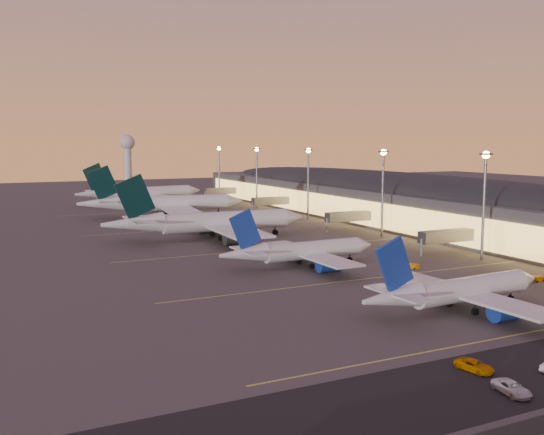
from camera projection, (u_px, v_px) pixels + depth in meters
The scene contains 15 objects.
ground at pixel (355, 274), 129.34m from camera, with size 700.00×700.00×0.00m, color #423F3C.
airliner_narrow_south at pixel (456, 291), 99.84m from camera, with size 38.33×34.24×13.70m.
airliner_narrow_north at pixel (300, 251), 135.97m from camera, with size 38.69×34.45×13.86m.
airliner_wide_near at pixel (209, 222), 174.70m from camera, with size 60.61×55.11×19.42m.
airliner_wide_mid at pixel (163, 204), 226.99m from camera, with size 61.77×56.68×19.76m.
airliner_wide_far at pixel (141, 193), 275.02m from camera, with size 59.62×54.90×19.10m.
terminal_building at pixel (387, 195), 219.75m from camera, with size 56.35×255.00×17.46m.
light_masts at pixel (338, 174), 200.81m from camera, with size 2.20×217.20×25.90m.
radar_tower at pixel (128, 152), 363.09m from camera, with size 9.00×9.00×32.50m.
lane_markings at pixel (273, 245), 165.05m from camera, with size 90.00×180.36×0.00m.
baggage_tug_b at pixel (536, 279), 121.97m from camera, with size 3.75×1.78×1.09m.
baggage_tug_c at pixel (397, 267), 134.43m from camera, with size 3.83×1.92×1.10m.
baggage_tug_d at pixel (411, 266), 135.03m from camera, with size 2.47×3.81×1.06m.
service_van_a at pixel (512, 388), 67.52m from camera, with size 2.29×4.96×1.38m, color silver.
service_van_b at pixel (474, 366), 74.31m from camera, with size 2.26×4.90×1.36m, color #CD7A00.
Camera 1 is at (-71.47, -106.33, 27.91)m, focal length 40.00 mm.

